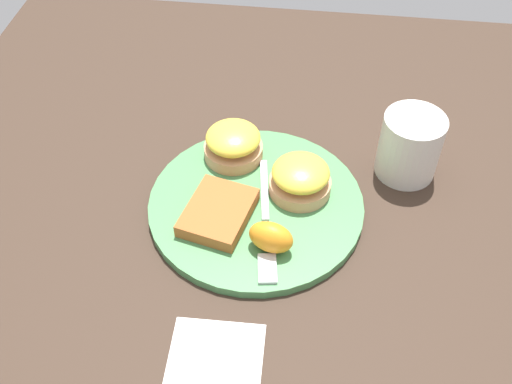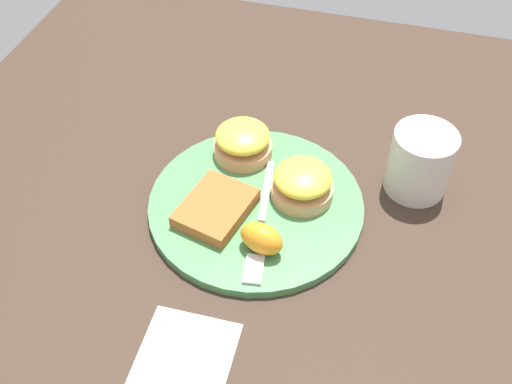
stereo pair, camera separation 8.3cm
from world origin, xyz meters
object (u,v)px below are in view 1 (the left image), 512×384
sandwich_benedict_right (233,143)px  hashbrown_patty (218,212)px  orange_wedge (271,237)px  cup (410,145)px  sandwich_benedict_left (300,178)px  fork (266,225)px

sandwich_benedict_right → hashbrown_patty: bearing=179.0°
sandwich_benedict_right → orange_wedge: (-0.17, -0.08, -0.00)m
cup → orange_wedge: bearing=135.3°
sandwich_benedict_left → cup: size_ratio=0.73×
hashbrown_patty → orange_wedge: 0.09m
sandwich_benedict_left → orange_wedge: sandwich_benedict_left is taller
sandwich_benedict_left → fork: sandwich_benedict_left is taller
sandwich_benedict_right → fork: bearing=-154.1°
sandwich_benedict_right → cup: cup is taller
sandwich_benedict_left → sandwich_benedict_right: bearing=60.4°
hashbrown_patty → orange_wedge: orange_wedge is taller
hashbrown_patty → orange_wedge: size_ratio=1.76×
sandwich_benedict_left → fork: (-0.07, 0.04, -0.02)m
cup → hashbrown_patty: bearing=118.4°
hashbrown_patty → fork: size_ratio=0.48×
fork → cup: cup is taller
sandwich_benedict_right → hashbrown_patty: (-0.12, 0.00, -0.02)m
sandwich_benedict_right → fork: size_ratio=0.40×
hashbrown_patty → cup: bearing=-61.6°
hashbrown_patty → fork: bearing=-97.4°
sandwich_benedict_left → hashbrown_patty: size_ratio=0.84×
sandwich_benedict_left → sandwich_benedict_right: (0.06, 0.11, 0.00)m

